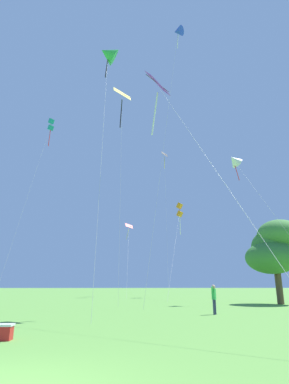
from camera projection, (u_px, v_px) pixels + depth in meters
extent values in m
cube|color=red|center=(129.00, 226.00, 49.14)|extent=(1.23, 1.06, 0.89)
cylinder|color=#3F382D|center=(129.00, 226.00, 49.14)|extent=(0.96, 0.17, 0.34)
cylinder|color=yellow|center=(128.00, 234.00, 48.84)|extent=(0.46, 0.20, 1.74)
cylinder|color=silver|center=(128.00, 258.00, 43.19)|extent=(0.34, 9.34, 10.28)
cube|color=teal|center=(51.00, 121.00, 46.47)|extent=(0.92, 0.93, 0.78)
cube|color=teal|center=(51.00, 128.00, 46.17)|extent=(0.92, 0.93, 0.78)
cylinder|color=#3F382D|center=(51.00, 125.00, 46.32)|extent=(0.05, 0.05, 1.50)
cylinder|color=red|center=(49.00, 137.00, 45.69)|extent=(0.20, 0.22, 2.80)
cylinder|color=silver|center=(27.00, 198.00, 39.52)|extent=(2.42, 6.92, 23.89)
cube|color=black|center=(165.00, 154.00, 51.74)|extent=(1.07, 1.21, 1.12)
cylinder|color=#3F382D|center=(165.00, 154.00, 51.74)|extent=(1.07, 0.12, 0.60)
cylinder|color=yellow|center=(164.00, 162.00, 51.14)|extent=(0.19, 0.43, 2.14)
cylinder|color=silver|center=(166.00, 217.00, 45.52)|extent=(0.69, 6.43, 21.95)
cube|color=yellow|center=(122.00, 94.00, 33.72)|extent=(1.91, 1.92, 1.79)
cylinder|color=#3F382D|center=(122.00, 94.00, 33.72)|extent=(1.74, 0.17, 0.88)
cylinder|color=black|center=(121.00, 113.00, 32.88)|extent=(0.26, 0.44, 3.45)
cylinder|color=silver|center=(120.00, 182.00, 28.60)|extent=(0.14, 4.45, 20.90)
cube|color=purple|center=(157.00, 83.00, 20.65)|extent=(1.72, 2.20, 1.77)
cylinder|color=#3F382D|center=(157.00, 83.00, 20.65)|extent=(1.57, 0.55, 0.95)
cylinder|color=silver|center=(155.00, 113.00, 20.13)|extent=(0.49, 0.34, 2.92)
cylinder|color=silver|center=(201.00, 149.00, 13.30)|extent=(2.37, 11.30, 13.99)
cube|color=orange|center=(179.00, 206.00, 45.91)|extent=(1.10, 1.09, 0.90)
cube|color=orange|center=(180.00, 214.00, 45.57)|extent=(1.10, 1.09, 0.90)
cylinder|color=#3F382D|center=(180.00, 210.00, 45.74)|extent=(0.05, 0.05, 1.71)
cylinder|color=silver|center=(180.00, 225.00, 45.02)|extent=(0.17, 0.33, 2.88)
cylinder|color=silver|center=(175.00, 248.00, 38.34)|extent=(3.61, 11.67, 11.79)
cone|color=green|center=(108.00, 54.00, 25.27)|extent=(1.87, 1.71, 1.71)
cylinder|color=black|center=(107.00, 68.00, 24.76)|extent=(0.22, 0.30, 1.77)
cylinder|color=silver|center=(102.00, 146.00, 19.10)|extent=(0.28, 7.21, 19.07)
cone|color=blue|center=(178.00, 31.00, 32.33)|extent=(1.45, 1.45, 1.18)
cylinder|color=silver|center=(178.00, 41.00, 32.00)|extent=(0.18, 0.11, 1.63)
cylinder|color=silver|center=(164.00, 140.00, 26.45)|extent=(3.79, 4.26, 26.26)
cone|color=white|center=(234.00, 160.00, 30.97)|extent=(1.79, 1.68, 1.48)
cylinder|color=red|center=(237.00, 173.00, 30.58)|extent=(0.38, 0.15, 1.62)
cylinder|color=silver|center=(277.00, 219.00, 25.07)|extent=(2.92, 8.59, 13.13)
cylinder|color=#2D3351|center=(214.00, 307.00, 17.13)|extent=(0.10, 0.10, 0.76)
cylinder|color=#2D3351|center=(215.00, 307.00, 17.25)|extent=(0.10, 0.10, 0.76)
cube|color=green|center=(214.00, 294.00, 17.38)|extent=(0.26, 0.26, 0.57)
cylinder|color=green|center=(213.00, 291.00, 17.33)|extent=(0.23, 0.24, 0.53)
cylinder|color=green|center=(215.00, 291.00, 17.51)|extent=(0.23, 0.24, 0.53)
sphere|color=tan|center=(213.00, 287.00, 17.49)|extent=(0.21, 0.21, 0.21)
cylinder|color=brown|center=(277.00, 271.00, 27.23)|extent=(0.55, 0.55, 5.46)
ellipsoid|color=#387533|center=(272.00, 258.00, 27.42)|extent=(4.45, 4.45, 2.77)
ellipsoid|color=#387533|center=(274.00, 247.00, 28.27)|extent=(3.97, 3.97, 3.24)
ellipsoid|color=#427F38|center=(279.00, 235.00, 28.02)|extent=(3.78, 3.78, 2.69)
cube|color=red|center=(2.00, 333.00, 9.12)|extent=(0.56, 0.36, 0.38)
cube|color=white|center=(3.00, 325.00, 9.18)|extent=(0.60, 0.40, 0.06)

